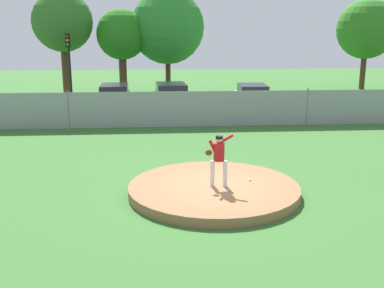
% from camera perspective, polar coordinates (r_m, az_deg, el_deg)
% --- Properties ---
extents(ground_plane, '(80.00, 80.00, 0.00)m').
position_cam_1_polar(ground_plane, '(19.61, 0.60, -0.18)').
color(ground_plane, '#386B2D').
extents(asphalt_strip, '(44.00, 7.00, 0.01)m').
position_cam_1_polar(asphalt_strip, '(27.90, -0.89, 4.07)').
color(asphalt_strip, '#2B2B2D').
rests_on(asphalt_strip, ground_plane).
extents(pitchers_mound, '(5.15, 5.15, 0.28)m').
position_cam_1_polar(pitchers_mound, '(13.85, 2.73, -5.66)').
color(pitchers_mound, olive).
rests_on(pitchers_mound, ground_plane).
extents(pitcher_youth, '(0.83, 0.32, 1.60)m').
position_cam_1_polar(pitcher_youth, '(13.44, 3.34, -1.40)').
color(pitcher_youth, silver).
rests_on(pitcher_youth, pitchers_mound).
extents(baseball, '(0.07, 0.07, 0.07)m').
position_cam_1_polar(baseball, '(14.25, 7.24, -4.44)').
color(baseball, white).
rests_on(baseball, pitchers_mound).
extents(chainlink_fence, '(30.54, 0.07, 1.92)m').
position_cam_1_polar(chainlink_fence, '(23.32, -0.24, 4.39)').
color(chainlink_fence, gray).
rests_on(chainlink_fence, ground_plane).
extents(parked_car_champagne, '(2.15, 4.63, 1.71)m').
position_cam_1_polar(parked_car_champagne, '(27.90, -2.60, 5.74)').
color(parked_car_champagne, tan).
rests_on(parked_car_champagne, ground_plane).
extents(parked_car_white, '(2.00, 4.35, 1.59)m').
position_cam_1_polar(parked_car_white, '(28.54, 7.55, 5.72)').
color(parked_car_white, silver).
rests_on(parked_car_white, ground_plane).
extents(parked_car_navy, '(1.88, 4.39, 1.71)m').
position_cam_1_polar(parked_car_navy, '(27.64, -9.62, 5.49)').
color(parked_car_navy, '#161E4C').
rests_on(parked_car_navy, ground_plane).
extents(traffic_cone_orange, '(0.40, 0.40, 0.55)m').
position_cam_1_polar(traffic_cone_orange, '(26.60, 13.10, 3.79)').
color(traffic_cone_orange, orange).
rests_on(traffic_cone_orange, asphalt_strip).
extents(traffic_light_near, '(0.28, 0.46, 4.62)m').
position_cam_1_polar(traffic_light_near, '(32.55, -15.11, 10.63)').
color(traffic_light_near, black).
rests_on(traffic_light_near, ground_plane).
extents(tree_slender_far, '(4.33, 4.33, 7.61)m').
position_cam_1_polar(tree_slender_far, '(35.19, -15.87, 14.43)').
color(tree_slender_far, '#4C331E').
rests_on(tree_slender_far, ground_plane).
extents(tree_leaning_west, '(3.70, 3.70, 6.39)m').
position_cam_1_polar(tree_leaning_west, '(34.87, -8.77, 13.29)').
color(tree_leaning_west, '#4C331E').
rests_on(tree_leaning_west, ground_plane).
extents(tree_tall_centre, '(5.54, 5.54, 7.84)m').
position_cam_1_polar(tree_tall_centre, '(35.53, -3.08, 14.36)').
color(tree_tall_centre, '#4C331E').
rests_on(tree_tall_centre, ground_plane).
extents(tree_bushy_near, '(4.85, 4.85, 7.36)m').
position_cam_1_polar(tree_bushy_near, '(41.27, 20.96, 13.24)').
color(tree_bushy_near, '#4C331E').
rests_on(tree_bushy_near, ground_plane).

